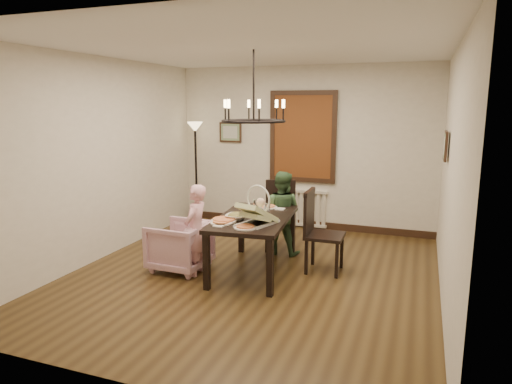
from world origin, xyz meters
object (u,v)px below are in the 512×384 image
Objects in this scene: chair_far at (280,216)px; baby_bouncer at (257,211)px; dining_table at (254,223)px; elderly_woman at (196,238)px; armchair at (180,246)px; floor_lamp at (196,174)px; drinking_glass at (261,214)px; chair_right at (325,231)px; seated_man at (281,220)px.

chair_far is 2.05× the size of baby_bouncer.
dining_table is 0.76m from elderly_woman.
floor_lamp is at bearing -155.80° from armchair.
chair_far is 7.94× the size of drinking_glass.
armchair is (-0.94, -0.27, -0.33)m from dining_table.
baby_bouncer is at bearing 133.70° from chair_right.
floor_lamp reaches higher than seated_man.
baby_bouncer is at bearing -69.62° from dining_table.
elderly_woman is 0.54× the size of floor_lamp.
drinking_glass reaches higher than dining_table.
chair_far is 1.08m from chair_right.
armchair is at bearing -143.31° from chair_far.
armchair is at bearing -67.89° from floor_lamp.
seated_man is 2.34m from floor_lamp.
floor_lamp is at bearing -27.50° from seated_man.
dining_table is 0.93m from chair_right.
chair_right reaches higher than drinking_glass.
armchair is 5.45× the size of drinking_glass.
chair_far is at bearing 113.96° from baby_bouncer.
armchair is at bearing -106.01° from elderly_woman.
drinking_glass is at bearing 118.34° from baby_bouncer.
elderly_woman is (0.29, -0.08, 0.16)m from armchair.
chair_far is 1.14m from drinking_glass.
armchair is 1.54m from seated_man.
seated_man is at bearing 111.22° from baby_bouncer.
floor_lamp is (-1.21, 2.35, 0.41)m from elderly_woman.
dining_table is 2.75m from floor_lamp.
elderly_woman is at bearing -162.48° from baby_bouncer.
chair_far is 2.19m from floor_lamp.
dining_table is 1.63× the size of seated_man.
elderly_woman is at bearing 112.87° from chair_right.
seated_man is (0.77, 1.17, 0.02)m from elderly_woman.
baby_bouncer is 3.12m from floor_lamp.
chair_right is at bearing -55.78° from chair_far.
chair_right is 1.66m from elderly_woman.
floor_lamp is (-2.73, 1.69, 0.36)m from chair_right.
chair_right is 1.07× the size of seated_man.
dining_table is at bearing -47.06° from floor_lamp.
chair_right reaches higher than dining_table.
baby_bouncer reaches higher than drinking_glass.
chair_far reaches higher than armchair.
seated_man is at bearing 90.60° from drinking_glass.
baby_bouncer is at bearing -80.12° from drinking_glass.
armchair is (-0.99, -1.28, -0.19)m from chair_far.
elderly_woman is (-0.66, -0.34, -0.17)m from dining_table.
seated_man is 0.96m from drinking_glass.
seated_man reaches higher than armchair.
dining_table is 3.27× the size of baby_bouncer.
seated_man is 0.56× the size of floor_lamp.
dining_table is 1.02m from chair_far.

